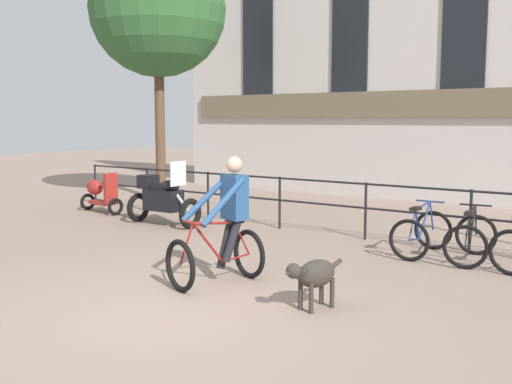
% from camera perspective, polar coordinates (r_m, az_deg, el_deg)
% --- Properties ---
extents(ground_plane, '(60.00, 60.00, 0.00)m').
position_cam_1_polar(ground_plane, '(6.99, -8.58, -11.38)').
color(ground_plane, gray).
extents(canal_railing, '(15.05, 0.05, 1.05)m').
position_cam_1_polar(canal_railing, '(11.07, 10.41, -0.85)').
color(canal_railing, black).
rests_on(canal_railing, ground_plane).
extents(building_facade, '(18.00, 0.72, 10.04)m').
position_cam_1_polar(building_facade, '(16.64, 19.63, 16.27)').
color(building_facade, beige).
rests_on(building_facade, ground_plane).
extents(cyclist_with_bike, '(0.98, 1.31, 1.70)m').
position_cam_1_polar(cyclist_with_bike, '(7.99, -3.05, -3.34)').
color(cyclist_with_bike, black).
rests_on(cyclist_with_bike, ground_plane).
extents(dog, '(0.41, 0.89, 0.59)m').
position_cam_1_polar(dog, '(6.98, 5.54, -7.85)').
color(dog, '#332D28').
rests_on(dog, ground_plane).
extents(parked_motorcycle, '(1.60, 0.64, 1.35)m').
position_cam_1_polar(parked_motorcycle, '(12.53, -8.88, -0.60)').
color(parked_motorcycle, black).
rests_on(parked_motorcycle, ground_plane).
extents(parked_bicycle_near_lamp, '(0.67, 1.12, 0.86)m').
position_cam_1_polar(parked_bicycle_near_lamp, '(10.04, 15.48, -3.81)').
color(parked_bicycle_near_lamp, black).
rests_on(parked_bicycle_near_lamp, ground_plane).
extents(parked_bicycle_mid_left, '(0.80, 1.19, 0.86)m').
position_cam_1_polar(parked_bicycle_mid_left, '(9.81, 19.79, -4.23)').
color(parked_bicycle_mid_left, black).
rests_on(parked_bicycle_mid_left, ground_plane).
extents(parked_scooter, '(1.32, 0.58, 0.96)m').
position_cam_1_polar(parked_scooter, '(14.56, -14.65, -0.10)').
color(parked_scooter, black).
rests_on(parked_scooter, ground_plane).
extents(tree_canalside_left, '(3.57, 3.57, 6.86)m').
position_cam_1_polar(tree_canalside_left, '(16.48, -9.34, 16.86)').
color(tree_canalside_left, brown).
rests_on(tree_canalside_left, ground_plane).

